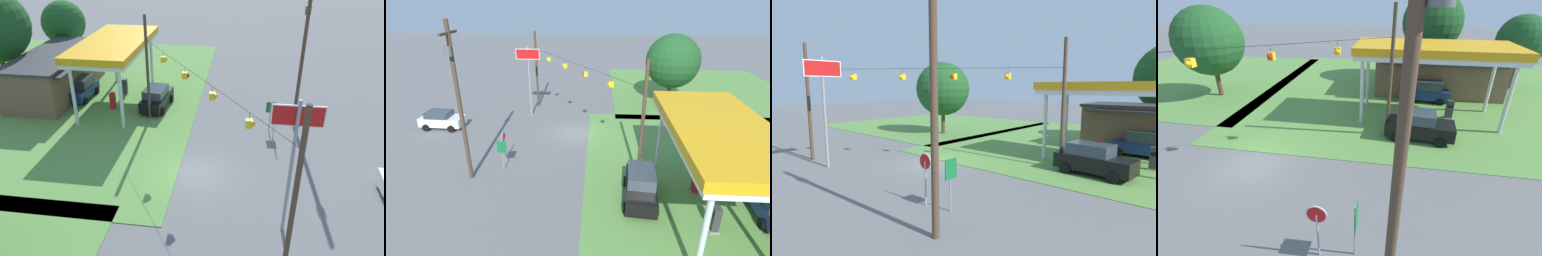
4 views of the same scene
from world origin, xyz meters
The scene contains 13 objects.
ground_plane centered at (0.00, 0.00, 0.00)m, with size 160.00×160.00×0.00m, color slate.
grass_verge_opposite_corner centered at (-16.00, 16.00, 0.02)m, with size 24.00×24.00×0.04m, color #5B8E42.
gas_station_canopy centered at (10.62, 8.65, 5.30)m, with size 11.57×5.30×5.83m.
fuel_pump_near centered at (8.82, 8.65, 0.75)m, with size 0.71×0.56×1.58m.
fuel_pump_far centered at (12.42, 8.65, 0.75)m, with size 0.71×0.56×1.58m.
car_at_pumps_front centered at (9.74, 4.89, 1.02)m, with size 4.75×2.42×2.00m.
car_on_crossroad centered at (-0.56, -13.33, 0.91)m, with size 2.24×4.21×1.75m.
stop_sign_roadside centered at (5.49, -5.18, 1.81)m, with size 0.80×0.08×2.50m.
stop_sign_overhead centered at (-4.52, -5.19, 5.40)m, with size 0.22×2.45×7.52m.
route_sign centered at (6.87, -4.92, 1.71)m, with size 0.10×0.70×2.40m.
utility_pole_main centered at (8.10, -6.97, 6.06)m, with size 2.20×0.44×10.88m.
signal_span_gantry centered at (0.00, -0.01, 4.71)m, with size 15.45×10.24×8.64m.
tree_west_verge centered at (-9.23, 10.57, 5.21)m, with size 6.16×6.16×8.30m.
Camera 2 is at (25.96, 1.95, 12.08)m, focal length 28.00 mm.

